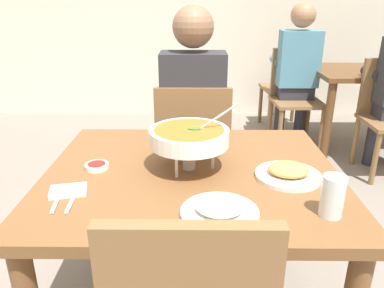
{
  "coord_description": "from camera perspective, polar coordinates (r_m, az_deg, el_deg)",
  "views": [
    {
      "loc": [
        0.01,
        -1.29,
        1.35
      ],
      "look_at": [
        0.0,
        0.15,
        0.78
      ],
      "focal_mm": 35.05,
      "sensor_mm": 36.0,
      "label": 1
    }
  ],
  "objects": [
    {
      "name": "chair_bg_left",
      "position": [
        3.7,
        15.37,
        7.67
      ],
      "size": [
        0.46,
        0.46,
        0.9
      ],
      "color": "brown",
      "rests_on": "ground_plane"
    },
    {
      "name": "curry_bowl",
      "position": [
        1.4,
        -0.43,
        1.05
      ],
      "size": [
        0.33,
        0.3,
        0.26
      ],
      "color": "silver",
      "rests_on": "dining_table_main"
    },
    {
      "name": "diner_main",
      "position": [
        2.17,
        0.17,
        5.43
      ],
      "size": [
        0.4,
        0.45,
        1.31
      ],
      "color": "#2D2D38",
      "rests_on": "ground_plane"
    },
    {
      "name": "napkin_folded",
      "position": [
        1.34,
        -18.3,
        -6.79
      ],
      "size": [
        0.14,
        0.11,
        0.02
      ],
      "primitive_type": "cube",
      "rotation": [
        0.0,
        0.0,
        0.23
      ],
      "color": "white",
      "rests_on": "dining_table_main"
    },
    {
      "name": "rice_plate",
      "position": [
        1.15,
        4.24,
        -9.89
      ],
      "size": [
        0.24,
        0.24,
        0.06
      ],
      "color": "white",
      "rests_on": "dining_table_main"
    },
    {
      "name": "dining_table_main",
      "position": [
        1.48,
        -0.06,
        -7.84
      ],
      "size": [
        1.11,
        0.95,
        0.73
      ],
      "color": "brown",
      "rests_on": "ground_plane"
    },
    {
      "name": "patron_bg_left",
      "position": [
        3.68,
        15.68,
        11.32
      ],
      "size": [
        0.4,
        0.45,
        1.31
      ],
      "color": "#2D2D38",
      "rests_on": "ground_plane"
    },
    {
      "name": "chair_bg_corner",
      "position": [
        4.18,
        15.11,
        9.21
      ],
      "size": [
        0.48,
        0.48,
        0.9
      ],
      "color": "brown",
      "rests_on": "ground_plane"
    },
    {
      "name": "spoon_utensil",
      "position": [
        1.29,
        -17.68,
        -8.04
      ],
      "size": [
        0.02,
        0.17,
        0.01
      ],
      "primitive_type": "cube",
      "rotation": [
        0.0,
        0.0,
        0.06
      ],
      "color": "silver",
      "rests_on": "dining_table_main"
    },
    {
      "name": "sauce_dish",
      "position": [
        1.49,
        -14.29,
        -3.27
      ],
      "size": [
        0.09,
        0.09,
        0.02
      ],
      "color": "white",
      "rests_on": "dining_table_main"
    },
    {
      "name": "dining_table_far",
      "position": [
        3.85,
        25.14,
        8.3
      ],
      "size": [
        1.0,
        0.8,
        0.73
      ],
      "color": "brown",
      "rests_on": "ground_plane"
    },
    {
      "name": "drink_glass",
      "position": [
        1.2,
        20.56,
        -7.72
      ],
      "size": [
        0.07,
        0.07,
        0.13
      ],
      "color": "silver",
      "rests_on": "dining_table_main"
    },
    {
      "name": "appetizer_plate",
      "position": [
        1.42,
        14.44,
        -4.21
      ],
      "size": [
        0.24,
        0.24,
        0.06
      ],
      "color": "white",
      "rests_on": "dining_table_main"
    },
    {
      "name": "chair_diner_main",
      "position": [
        2.22,
        0.16,
        -0.68
      ],
      "size": [
        0.44,
        0.44,
        0.9
      ],
      "color": "brown",
      "rests_on": "ground_plane"
    },
    {
      "name": "fork_utensil",
      "position": [
        1.31,
        -19.78,
        -7.93
      ],
      "size": [
        0.03,
        0.17,
        0.01
      ],
      "primitive_type": "cube",
      "rotation": [
        0.0,
        0.0,
        0.13
      ],
      "color": "silver",
      "rests_on": "dining_table_main"
    }
  ]
}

